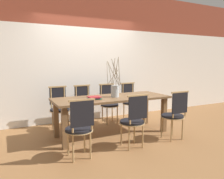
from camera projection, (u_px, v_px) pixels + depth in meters
ground_plane at (112, 134)px, 4.37m from camera, size 16.00×16.00×0.00m
wall_rear at (88, 55)px, 5.33m from camera, size 12.00×0.06×3.20m
dining_table at (112, 102)px, 4.29m from camera, size 2.28×0.86×0.75m
chair_near_leftend at (80, 126)px, 3.21m from camera, size 0.43×0.43×0.92m
chair_near_left at (134, 119)px, 3.62m from camera, size 0.43×0.43×0.92m
chair_near_center at (174, 113)px, 4.01m from camera, size 0.43×0.43×0.92m
chair_far_leftend at (59, 107)px, 4.62m from camera, size 0.43×0.43×0.92m
chair_far_left at (84, 104)px, 4.87m from camera, size 0.43×0.43×0.92m
chair_far_center at (109, 102)px, 5.14m from camera, size 0.43×0.43×0.92m
chair_far_right at (130, 100)px, 5.40m from camera, size 0.43×0.43×0.92m
vase_centerpiece at (115, 90)px, 4.27m from camera, size 0.33×0.37×0.78m
book_stack at (94, 98)px, 4.01m from camera, size 0.24×0.20×0.05m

